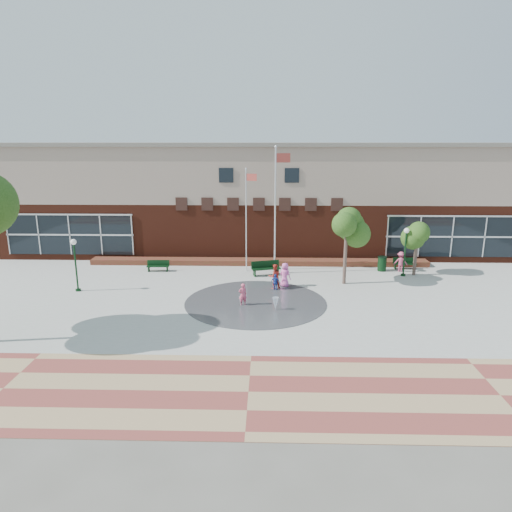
{
  "coord_description": "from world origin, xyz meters",
  "views": [
    {
      "loc": [
        0.7,
        -22.59,
        9.3
      ],
      "look_at": [
        0.0,
        4.0,
        2.6
      ],
      "focal_mm": 32.0,
      "sensor_mm": 36.0,
      "label": 1
    }
  ],
  "objects_px": {
    "flagpole_right": "(276,204)",
    "trash_can": "(382,264)",
    "flagpole_left": "(247,215)",
    "bench_left": "(158,268)",
    "child_splash": "(243,294)"
  },
  "relations": [
    {
      "from": "flagpole_left",
      "to": "child_splash",
      "type": "distance_m",
      "value": 8.14
    },
    {
      "from": "flagpole_left",
      "to": "bench_left",
      "type": "bearing_deg",
      "value": -157.74
    },
    {
      "from": "flagpole_right",
      "to": "child_splash",
      "type": "relative_size",
      "value": 6.74
    },
    {
      "from": "flagpole_right",
      "to": "child_splash",
      "type": "distance_m",
      "value": 8.25
    },
    {
      "from": "bench_left",
      "to": "flagpole_right",
      "type": "bearing_deg",
      "value": -3.65
    },
    {
      "from": "flagpole_left",
      "to": "child_splash",
      "type": "height_order",
      "value": "flagpole_left"
    },
    {
      "from": "flagpole_left",
      "to": "trash_can",
      "type": "height_order",
      "value": "flagpole_left"
    },
    {
      "from": "flagpole_right",
      "to": "trash_can",
      "type": "height_order",
      "value": "flagpole_right"
    },
    {
      "from": "flagpole_right",
      "to": "bench_left",
      "type": "xyz_separation_m",
      "value": [
        -8.61,
        0.3,
        -4.79
      ]
    },
    {
      "from": "flagpole_right",
      "to": "flagpole_left",
      "type": "bearing_deg",
      "value": 153.18
    },
    {
      "from": "flagpole_left",
      "to": "trash_can",
      "type": "xyz_separation_m",
      "value": [
        9.96,
        0.21,
        -3.63
      ]
    },
    {
      "from": "flagpole_right",
      "to": "child_splash",
      "type": "bearing_deg",
      "value": -116.3
    },
    {
      "from": "flagpole_right",
      "to": "bench_left",
      "type": "height_order",
      "value": "flagpole_right"
    },
    {
      "from": "flagpole_left",
      "to": "trash_can",
      "type": "distance_m",
      "value": 10.6
    },
    {
      "from": "flagpole_right",
      "to": "trash_can",
      "type": "bearing_deg",
      "value": -3.6
    }
  ]
}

